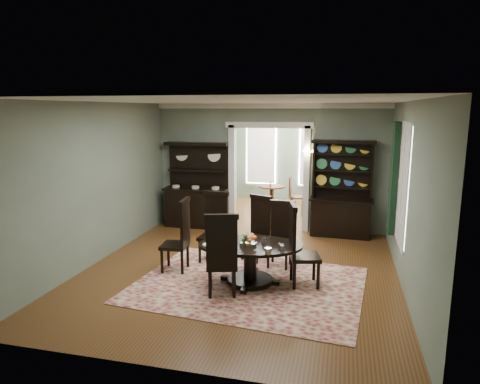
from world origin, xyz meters
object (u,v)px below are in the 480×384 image
Objects in this scene: sideboard at (197,197)px; dining_table at (250,256)px; welsh_dresser at (341,202)px; parlor_table at (272,194)px.

dining_table is at bearing -58.17° from sideboard.
welsh_dresser reaches higher than sideboard.
sideboard is (-2.05, 3.17, 0.25)m from dining_table.
sideboard is at bearing -124.75° from parlor_table.
sideboard is 3.47m from welsh_dresser.
welsh_dresser reaches higher than dining_table.
welsh_dresser is at bearing -0.93° from sideboard.
parlor_table reaches higher than dining_table.
parlor_table is at bearing 134.04° from welsh_dresser.
welsh_dresser is 2.89× the size of parlor_table.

